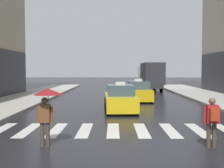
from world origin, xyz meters
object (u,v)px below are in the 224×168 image
(box_truck, at_px, (151,75))
(pedestrian_with_backpack, at_px, (212,119))
(pedestrian_with_umbrella, at_px, (47,101))
(taxi_lead, at_px, (120,99))
(taxi_second, at_px, (138,92))

(box_truck, bearing_deg, pedestrian_with_backpack, -93.04)
(box_truck, distance_m, pedestrian_with_umbrella, 25.01)
(pedestrian_with_backpack, bearing_deg, box_truck, 86.96)
(taxi_lead, height_order, pedestrian_with_backpack, taxi_lead)
(taxi_second, bearing_deg, pedestrian_with_backpack, -84.93)
(box_truck, bearing_deg, taxi_lead, -104.16)
(pedestrian_with_backpack, bearing_deg, taxi_lead, 109.20)
(taxi_second, bearing_deg, box_truck, 77.04)
(taxi_second, xyz_separation_m, pedestrian_with_umbrella, (-4.20, -13.32, 0.79))
(taxi_lead, bearing_deg, box_truck, 75.84)
(taxi_lead, relative_size, pedestrian_with_backpack, 2.80)
(pedestrian_with_umbrella, bearing_deg, pedestrian_with_backpack, -1.50)
(taxi_second, relative_size, pedestrian_with_backpack, 2.79)
(box_truck, bearing_deg, taxi_second, -102.96)
(pedestrian_with_umbrella, distance_m, pedestrian_with_backpack, 5.43)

